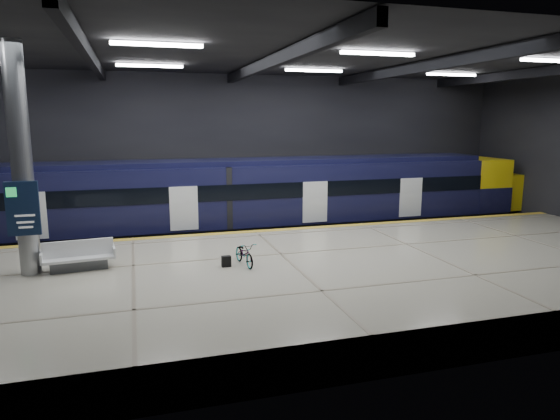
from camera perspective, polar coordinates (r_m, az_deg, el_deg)
name	(u,v)px	position (r m, az deg, el deg)	size (l,w,h in m)	color
ground	(273,275)	(18.86, -0.76, -7.49)	(30.00, 30.00, 0.00)	black
room_shell	(273,121)	(17.96, -0.82, 10.17)	(30.10, 16.10, 8.05)	black
platform	(294,282)	(16.41, 1.61, -8.22)	(30.00, 11.00, 1.10)	#B3AD97
safety_strip	(256,231)	(21.13, -2.79, -2.43)	(30.00, 0.40, 0.01)	gold
rails	(242,240)	(23.98, -4.32, -3.43)	(30.00, 1.52, 0.16)	gray
train	(281,197)	(24.06, 0.16, 1.45)	(29.40, 2.84, 3.79)	black
bench	(79,259)	(16.95, -22.00, -5.25)	(2.24, 1.11, 0.96)	#595B60
bicycle	(244,253)	(16.24, -4.08, -4.98)	(0.52, 1.48, 0.78)	#99999E
pannier_bag	(226,261)	(16.18, -6.16, -5.85)	(0.30, 0.18, 0.35)	black
info_column	(22,164)	(16.62, -27.44, 4.67)	(0.90, 0.78, 6.90)	#9EA0A5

